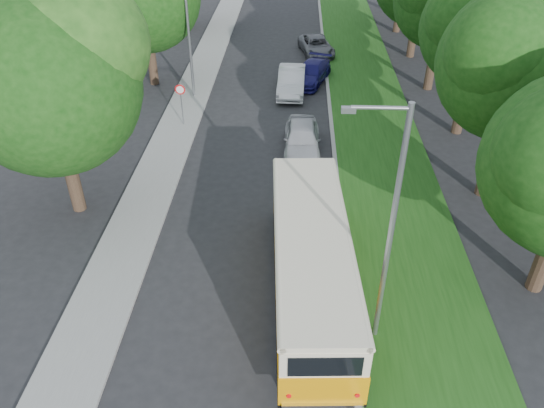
{
  "coord_description": "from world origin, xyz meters",
  "views": [
    {
      "loc": [
        1.59,
        -14.11,
        13.07
      ],
      "look_at": [
        0.8,
        2.56,
        1.5
      ],
      "focal_mm": 35.0,
      "sensor_mm": 36.0,
      "label": 1
    }
  ],
  "objects_px": {
    "lamppost_near": "(388,227)",
    "car_grey": "(316,46)",
    "car_silver": "(302,139)",
    "car_white": "(291,81)",
    "vintage_bus": "(311,264)",
    "lamppost_far": "(187,29)",
    "car_blue": "(311,73)"
  },
  "relations": [
    {
      "from": "lamppost_far",
      "to": "car_grey",
      "type": "relative_size",
      "value": 1.7
    },
    {
      "from": "car_grey",
      "to": "lamppost_near",
      "type": "bearing_deg",
      "value": -99.04
    },
    {
      "from": "lamppost_near",
      "to": "car_grey",
      "type": "height_order",
      "value": "lamppost_near"
    },
    {
      "from": "vintage_bus",
      "to": "car_grey",
      "type": "height_order",
      "value": "vintage_bus"
    },
    {
      "from": "vintage_bus",
      "to": "car_blue",
      "type": "xyz_separation_m",
      "value": [
        0.29,
        19.46,
        -0.78
      ]
    },
    {
      "from": "lamppost_near",
      "to": "car_blue",
      "type": "height_order",
      "value": "lamppost_near"
    },
    {
      "from": "lamppost_near",
      "to": "car_blue",
      "type": "distance_m",
      "value": 21.59
    },
    {
      "from": "car_white",
      "to": "car_blue",
      "type": "distance_m",
      "value": 2.12
    },
    {
      "from": "lamppost_far",
      "to": "car_white",
      "type": "height_order",
      "value": "lamppost_far"
    },
    {
      "from": "car_blue",
      "to": "car_grey",
      "type": "xyz_separation_m",
      "value": [
        0.46,
        5.48,
        -0.03
      ]
    },
    {
      "from": "lamppost_near",
      "to": "car_white",
      "type": "relative_size",
      "value": 1.74
    },
    {
      "from": "lamppost_far",
      "to": "car_blue",
      "type": "distance_m",
      "value": 8.47
    },
    {
      "from": "lamppost_far",
      "to": "vintage_bus",
      "type": "height_order",
      "value": "lamppost_far"
    },
    {
      "from": "vintage_bus",
      "to": "car_silver",
      "type": "xyz_separation_m",
      "value": [
        -0.29,
        10.13,
        -0.66
      ]
    },
    {
      "from": "lamppost_near",
      "to": "vintage_bus",
      "type": "distance_m",
      "value": 3.94
    },
    {
      "from": "lamppost_near",
      "to": "car_white",
      "type": "height_order",
      "value": "lamppost_near"
    },
    {
      "from": "vintage_bus",
      "to": "car_blue",
      "type": "height_order",
      "value": "vintage_bus"
    },
    {
      "from": "lamppost_near",
      "to": "car_silver",
      "type": "distance_m",
      "value": 12.61
    },
    {
      "from": "lamppost_near",
      "to": "lamppost_far",
      "type": "height_order",
      "value": "lamppost_near"
    },
    {
      "from": "lamppost_near",
      "to": "car_silver",
      "type": "relative_size",
      "value": 1.8
    },
    {
      "from": "lamppost_near",
      "to": "vintage_bus",
      "type": "xyz_separation_m",
      "value": [
        -1.95,
        1.74,
        -2.95
      ]
    },
    {
      "from": "lamppost_far",
      "to": "car_white",
      "type": "relative_size",
      "value": 1.64
    },
    {
      "from": "car_blue",
      "to": "car_silver",
      "type": "bearing_deg",
      "value": -75.5
    },
    {
      "from": "lamppost_near",
      "to": "car_blue",
      "type": "bearing_deg",
      "value": 94.5
    },
    {
      "from": "car_white",
      "to": "car_blue",
      "type": "height_order",
      "value": "car_white"
    },
    {
      "from": "vintage_bus",
      "to": "car_white",
      "type": "relative_size",
      "value": 2.09
    },
    {
      "from": "lamppost_far",
      "to": "car_blue",
      "type": "xyz_separation_m",
      "value": [
        7.24,
        2.7,
        -3.47
      ]
    },
    {
      "from": "car_blue",
      "to": "car_grey",
      "type": "height_order",
      "value": "car_blue"
    },
    {
      "from": "car_silver",
      "to": "car_grey",
      "type": "xyz_separation_m",
      "value": [
        1.04,
        14.81,
        -0.14
      ]
    },
    {
      "from": "vintage_bus",
      "to": "lamppost_far",
      "type": "bearing_deg",
      "value": 109.27
    },
    {
      "from": "car_silver",
      "to": "car_blue",
      "type": "height_order",
      "value": "car_silver"
    },
    {
      "from": "car_white",
      "to": "car_silver",
      "type": "bearing_deg",
      "value": -83.53
    }
  ]
}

